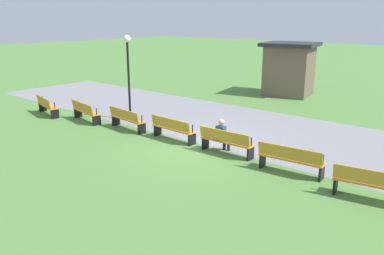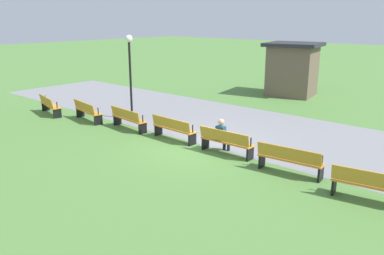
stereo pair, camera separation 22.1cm
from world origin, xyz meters
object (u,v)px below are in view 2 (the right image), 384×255
bench_1 (87,111)px  bench_4 (226,141)px  lamp_post (130,61)px  bench_0 (49,105)px  person_seated (222,134)px  bench_5 (290,159)px  bench_2 (128,118)px  bench_6 (372,185)px  kiosk (292,69)px  bench_3 (173,128)px

bench_1 → bench_4: 7.34m
lamp_post → bench_0: bearing=-150.9°
bench_4 → person_seated: person_seated is taller
bench_5 → bench_2: bearing=174.4°
bench_6 → kiosk: size_ratio=0.57×
lamp_post → bench_2: bearing=-45.5°
bench_1 → bench_4: bearing=13.0°
bench_3 → bench_6: size_ratio=0.98×
bench_6 → kiosk: 14.25m
bench_2 → lamp_post: 2.76m
lamp_post → kiosk: size_ratio=1.07×
bench_2 → person_seated: person_seated is taller
bench_0 → lamp_post: bearing=42.1°
bench_4 → bench_6: 4.90m
bench_1 → person_seated: (7.07, 0.61, 0.16)m
bench_1 → bench_3: (4.88, 0.48, 0.00)m
bench_2 → bench_1: bearing=-167.0°
bench_0 → bench_1: (2.40, 0.47, 0.00)m
kiosk → lamp_post: bearing=-116.4°
bench_0 → bench_2: (4.83, 0.79, 0.00)m
bench_0 → person_seated: 9.54m
bench_2 → person_seated: 4.65m
bench_5 → person_seated: (-2.70, 0.30, 0.16)m
lamp_post → kiosk: bearing=75.0°
person_seated → lamp_post: size_ratio=0.32×
bench_2 → bench_4: same height
bench_1 → bench_6: size_ratio=1.00×
bench_4 → lamp_post: size_ratio=0.52×
bench_4 → bench_5: size_ratio=0.99×
bench_1 → bench_5: bearing=11.2°
lamp_post → bench_5: bearing=-8.2°
lamp_post → bench_6: bearing=-8.0°
bench_1 → bench_5: size_ratio=1.01×
bench_0 → bench_1: same height
bench_6 → bench_2: bearing=168.8°
bench_1 → bench_2: size_ratio=1.01×
bench_4 → kiosk: (-3.42, 11.06, 1.10)m
bench_0 → person_seated: (9.48, 1.09, 0.16)m
bench_2 → bench_6: (9.77, -0.32, 0.00)m
bench_4 → bench_6: bearing=-7.4°
bench_3 → bench_4: 2.45m
bench_6 → person_seated: (-5.13, 0.61, 0.16)m
person_seated → bench_5: bearing=-8.1°
bench_3 → bench_4: bearing=1.9°
bench_0 → bench_3: same height
bench_3 → bench_6: 7.34m
bench_4 → person_seated: (-0.25, 0.14, 0.16)m
bench_5 → person_seated: person_seated is taller
bench_5 → bench_4: bearing=170.7°
bench_3 → lamp_post: 4.37m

